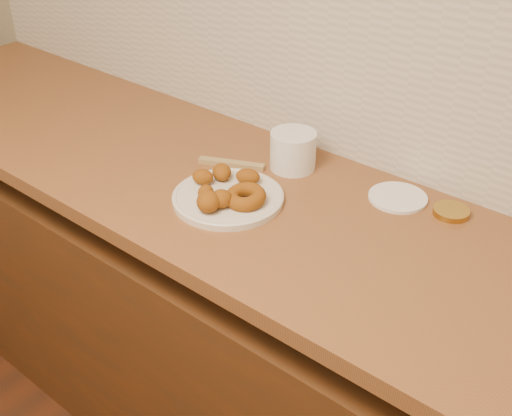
# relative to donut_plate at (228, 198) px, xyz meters

# --- Properties ---
(butcher_block) EXTENTS (2.30, 0.62, 0.04)m
(butcher_block) POSITION_rel_donut_plate_xyz_m (-0.24, 0.06, -0.03)
(butcher_block) COLOR brown
(butcher_block) RESTS_ON base_cabinet
(backsplash) EXTENTS (3.60, 0.02, 0.60)m
(backsplash) POSITION_rel_donut_plate_xyz_m (0.41, 0.36, 0.29)
(backsplash) COLOR beige
(backsplash) RESTS_ON wall_back
(donut_plate) EXTENTS (0.26, 0.26, 0.01)m
(donut_plate) POSITION_rel_donut_plate_xyz_m (0.00, 0.00, 0.00)
(donut_plate) COLOR silver
(donut_plate) RESTS_ON butcher_block
(ring_donut) EXTENTS (0.10, 0.10, 0.04)m
(ring_donut) POSITION_rel_donut_plate_xyz_m (0.05, 0.00, 0.02)
(ring_donut) COLOR #864707
(ring_donut) RESTS_ON donut_plate
(fried_dough_chunks) EXTENTS (0.17, 0.22, 0.05)m
(fried_dough_chunks) POSITION_rel_donut_plate_xyz_m (-0.02, -0.01, 0.03)
(fried_dough_chunks) COLOR #864707
(fried_dough_chunks) RESTS_ON donut_plate
(plastic_tub) EXTENTS (0.13, 0.13, 0.09)m
(plastic_tub) POSITION_rel_donut_plate_xyz_m (0.02, 0.22, 0.04)
(plastic_tub) COLOR white
(plastic_tub) RESTS_ON butcher_block
(tub_lid) EXTENTS (0.17, 0.17, 0.01)m
(tub_lid) POSITION_rel_donut_plate_xyz_m (0.30, 0.25, -0.00)
(tub_lid) COLOR white
(tub_lid) RESTS_ON butcher_block
(brass_jar_lid) EXTENTS (0.10, 0.10, 0.01)m
(brass_jar_lid) POSITION_rel_donut_plate_xyz_m (0.42, 0.27, -0.00)
(brass_jar_lid) COLOR #AD8630
(brass_jar_lid) RESTS_ON butcher_block
(wooden_utensil) EXTENTS (0.16, 0.09, 0.01)m
(wooden_utensil) POSITION_rel_donut_plate_xyz_m (-0.10, 0.13, -0.00)
(wooden_utensil) COLOR #9F8450
(wooden_utensil) RESTS_ON butcher_block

